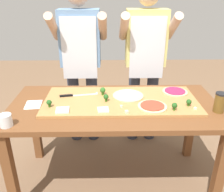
{
  "coord_description": "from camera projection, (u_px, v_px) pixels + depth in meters",
  "views": [
    {
      "loc": [
        -0.05,
        -1.74,
        1.64
      ],
      "look_at": [
        -0.02,
        0.01,
        0.85
      ],
      "focal_mm": 38.72,
      "sensor_mm": 36.0,
      "label": 1
    }
  ],
  "objects": [
    {
      "name": "cutting_board",
      "position": [
        121.0,
        101.0,
        1.98
      ],
      "size": [
        1.24,
        0.54,
        0.02
      ],
      "primitive_type": "cube",
      "color": "#B27F47",
      "rests_on": "prep_table"
    },
    {
      "name": "cook_left",
      "position": [
        81.0,
        56.0,
        2.46
      ],
      "size": [
        0.54,
        0.39,
        1.67
      ],
      "color": "#333847",
      "rests_on": "ground"
    },
    {
      "name": "broccoli_floret_back_mid",
      "position": [
        189.0,
        102.0,
        1.86
      ],
      "size": [
        0.04,
        0.04,
        0.05
      ],
      "color": "#2C5915",
      "rests_on": "cutting_board"
    },
    {
      "name": "recipe_note",
      "position": [
        33.0,
        104.0,
        1.94
      ],
      "size": [
        0.14,
        0.17,
        0.0
      ],
      "primitive_type": "cube",
      "rotation": [
        0.0,
        0.0,
        0.1
      ],
      "color": "white",
      "rests_on": "prep_table"
    },
    {
      "name": "cheese_crumble_d",
      "position": [
        195.0,
        108.0,
        1.81
      ],
      "size": [
        0.02,
        0.02,
        0.02
      ],
      "primitive_type": "cube",
      "rotation": [
        0.0,
        0.0,
        0.22
      ],
      "color": "white",
      "rests_on": "cutting_board"
    },
    {
      "name": "cheese_crumble_c",
      "position": [
        97.0,
        93.0,
        2.08
      ],
      "size": [
        0.02,
        0.02,
        0.01
      ],
      "primitive_type": "cube",
      "rotation": [
        0.0,
        0.0,
        0.83
      ],
      "color": "white",
      "rests_on": "cutting_board"
    },
    {
      "name": "pizza_whole_white_garlic",
      "position": [
        128.0,
        95.0,
        2.03
      ],
      "size": [
        0.26,
        0.26,
        0.02
      ],
      "color": "beige",
      "rests_on": "cutting_board"
    },
    {
      "name": "pizza_slice_near_right",
      "position": [
        103.0,
        110.0,
        1.8
      ],
      "size": [
        0.09,
        0.09,
        0.01
      ],
      "primitive_type": "cube",
      "rotation": [
        0.0,
        0.0,
        0.11
      ],
      "color": "silver",
      "rests_on": "cutting_board"
    },
    {
      "name": "cook_right",
      "position": [
        145.0,
        56.0,
        2.47
      ],
      "size": [
        0.54,
        0.39,
        1.67
      ],
      "color": "#333847",
      "rests_on": "ground"
    },
    {
      "name": "broccoli_floret_front_mid",
      "position": [
        49.0,
        103.0,
        1.84
      ],
      "size": [
        0.04,
        0.04,
        0.06
      ],
      "color": "#2C5915",
      "rests_on": "cutting_board"
    },
    {
      "name": "sauce_jar",
      "position": [
        220.0,
        102.0,
        1.8
      ],
      "size": [
        0.08,
        0.08,
        0.15
      ],
      "color": "brown",
      "rests_on": "prep_table"
    },
    {
      "name": "prep_table",
      "position": [
        115.0,
        115.0,
        1.99
      ],
      "size": [
        1.69,
        0.81,
        0.78
      ],
      "color": "brown",
      "rests_on": "ground"
    },
    {
      "name": "cheese_crumble_a",
      "position": [
        127.0,
        112.0,
        1.76
      ],
      "size": [
        0.03,
        0.03,
        0.02
      ],
      "primitive_type": "cube",
      "rotation": [
        0.0,
        0.0,
        0.39
      ],
      "color": "silver",
      "rests_on": "cutting_board"
    },
    {
      "name": "pizza_whole_beet_magenta",
      "position": [
        175.0,
        91.0,
        2.11
      ],
      "size": [
        0.22,
        0.22,
        0.02
      ],
      "color": "beige",
      "rests_on": "cutting_board"
    },
    {
      "name": "broccoli_floret_back_right",
      "position": [
        175.0,
        106.0,
        1.79
      ],
      "size": [
        0.04,
        0.04,
        0.06
      ],
      "color": "#2C5915",
      "rests_on": "cutting_board"
    },
    {
      "name": "pizza_slice_far_left",
      "position": [
        63.0,
        110.0,
        1.79
      ],
      "size": [
        0.11,
        0.11,
        0.01
      ],
      "primitive_type": "cube",
      "rotation": [
        0.0,
        0.0,
        0.1
      ],
      "color": "silver",
      "rests_on": "cutting_board"
    },
    {
      "name": "ground_plane",
      "position": [
        114.0,
        178.0,
        2.27
      ],
      "size": [
        8.0,
        8.0,
        0.0
      ],
      "primitive_type": "plane",
      "color": "brown"
    },
    {
      "name": "broccoli_floret_front_left",
      "position": [
        103.0,
        90.0,
        2.04
      ],
      "size": [
        0.05,
        0.05,
        0.07
      ],
      "color": "#366618",
      "rests_on": "cutting_board"
    },
    {
      "name": "cheese_crumble_b",
      "position": [
        121.0,
        106.0,
        1.85
      ],
      "size": [
        0.02,
        0.02,
        0.02
      ],
      "primitive_type": "cube",
      "rotation": [
        0.0,
        0.0,
        0.09
      ],
      "color": "white",
      "rests_on": "cutting_board"
    },
    {
      "name": "broccoli_floret_center_left",
      "position": [
        106.0,
        97.0,
        1.93
      ],
      "size": [
        0.04,
        0.04,
        0.06
      ],
      "color": "#2C5915",
      "rests_on": "cutting_board"
    },
    {
      "name": "pizza_whole_tomato_red",
      "position": [
        152.0,
        106.0,
        1.85
      ],
      "size": [
        0.22,
        0.22,
        0.02
      ],
      "color": "beige",
      "rests_on": "cutting_board"
    },
    {
      "name": "flour_cup",
      "position": [
        6.0,
        121.0,
        1.63
      ],
      "size": [
        0.09,
        0.09,
        0.09
      ],
      "color": "white",
      "rests_on": "prep_table"
    },
    {
      "name": "chefs_knife",
      "position": [
        73.0,
        95.0,
        2.04
      ],
      "size": [
        0.32,
        0.08,
        0.02
      ],
      "color": "#B7BABF",
      "rests_on": "cutting_board"
    }
  ]
}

